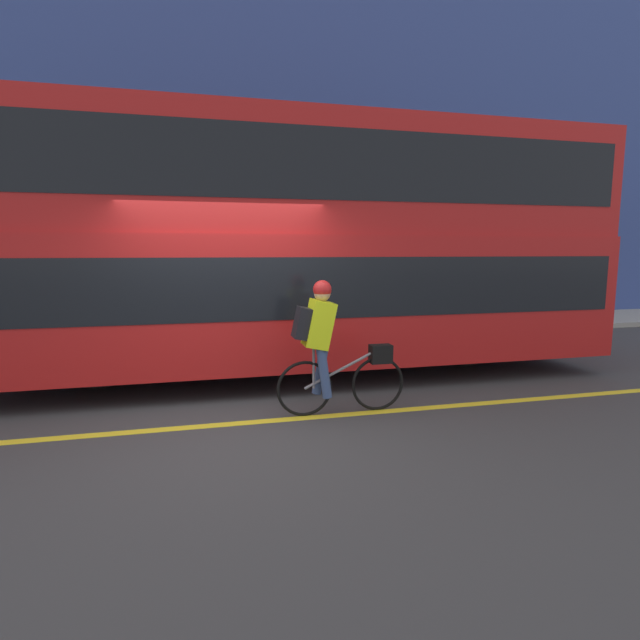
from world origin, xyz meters
name	(u,v)px	position (x,y,z in m)	size (l,w,h in m)	color
ground_plane	(232,419)	(0.00, 0.00, 0.00)	(80.00, 80.00, 0.00)	#38383A
road_center_line	(233,424)	(0.00, -0.16, 0.00)	(50.00, 0.14, 0.01)	yellow
sidewalk_curb	(214,334)	(0.00, 5.75, 0.06)	(60.00, 2.37, 0.12)	gray
building_facade	(206,121)	(0.00, 7.09, 4.98)	(60.00, 0.30, 9.96)	#33478C
bus	(297,240)	(1.15, 1.90, 2.08)	(9.30, 2.55, 3.72)	black
cyclist_on_bike	(328,343)	(1.11, -0.08, 0.86)	(1.56, 0.32, 1.59)	black
trash_bin	(160,315)	(-1.13, 5.64, 0.54)	(0.51, 0.51, 0.85)	#515156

